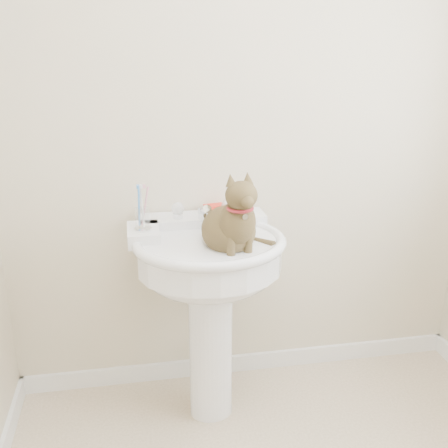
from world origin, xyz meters
TOP-DOWN VIEW (x-y plane):
  - wall_back at (0.00, 1.10)m, footprint 2.20×0.00m
  - baseboard_back at (0.00, 1.09)m, footprint 2.20×0.02m
  - pedestal_sink at (-0.22, 0.81)m, footprint 0.64×0.63m
  - faucet at (-0.22, 0.97)m, footprint 0.28×0.12m
  - soap_bar at (-0.15, 1.06)m, footprint 0.10×0.07m
  - toothbrush_cup at (-0.48, 0.87)m, footprint 0.07×0.07m
  - cat at (-0.14, 0.72)m, footprint 0.24×0.30m

SIDE VIEW (x-z plane):
  - baseboard_back at x=0.00m, z-range 0.00..0.09m
  - pedestal_sink at x=-0.22m, z-range 0.25..1.14m
  - soap_bar at x=-0.15m, z-range 0.88..0.91m
  - faucet at x=-0.22m, z-range 0.86..1.00m
  - toothbrush_cup at x=-0.48m, z-range 0.84..1.03m
  - cat at x=-0.14m, z-range 0.72..1.15m
  - wall_back at x=0.00m, z-range 0.00..2.50m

